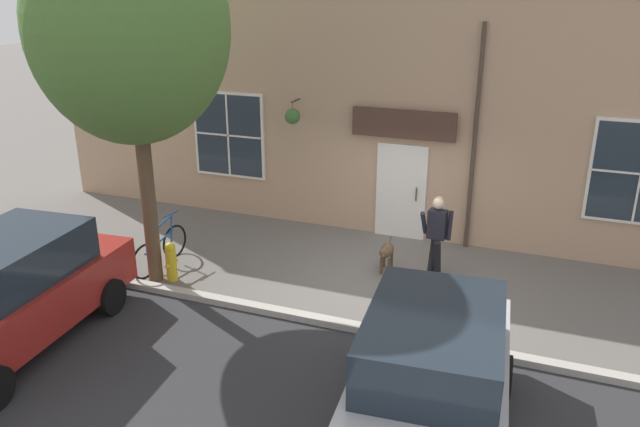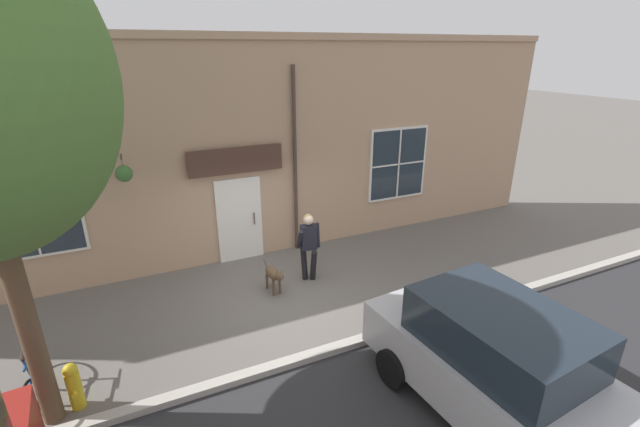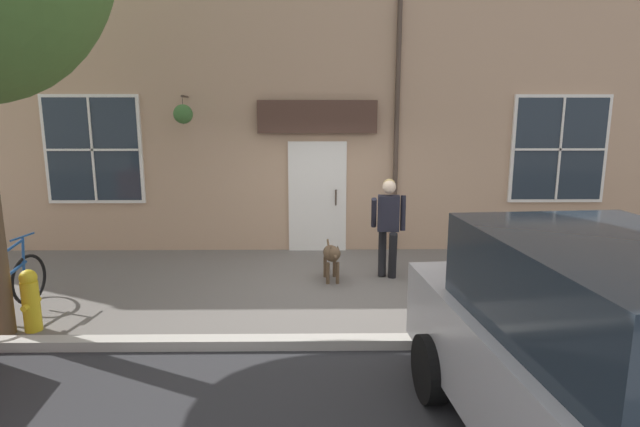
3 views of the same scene
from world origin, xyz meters
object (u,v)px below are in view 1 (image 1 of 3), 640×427
Objects in this scene: pedestrian_walking at (437,229)px; fire_hydrant at (171,261)px; leaning_bicycle at (160,249)px; dog_on_leash at (386,252)px; street_tree_by_curb at (136,35)px; parked_car_nearest_curb at (8,294)px; parked_car_mid_block at (429,386)px.

pedestrian_walking is 5.04m from fire_hydrant.
pedestrian_walking is 5.40m from leaning_bicycle.
street_tree_by_curb reaches higher than dog_on_leash.
parked_car_nearest_curb reaches higher than leaning_bicycle.
street_tree_by_curb is at bearing 164.95° from parked_car_nearest_curb.
parked_car_nearest_curb and parked_car_mid_block have the same top height.
parked_car_mid_block is at bearing 61.84° from leaning_bicycle.
pedestrian_walking reaches higher than dog_on_leash.
parked_car_mid_block is (2.74, 5.71, -3.62)m from street_tree_by_curb.
fire_hydrant is (-0.02, 0.26, -4.10)m from street_tree_by_curb.
leaning_bicycle is 0.70m from fire_hydrant.
dog_on_leash is 4.91m from parked_car_mid_block.
fire_hydrant is (1.79, -3.69, -0.04)m from dog_on_leash.
street_tree_by_curb is 4.11m from fire_hydrant.
leaning_bicycle is 2.27× the size of fire_hydrant.
pedestrian_walking is at bearing 106.90° from leaning_bicycle.
leaning_bicycle is at bearing -72.28° from dog_on_leash.
parked_car_nearest_curb is (3.22, -0.46, 0.50)m from leaning_bicycle.
street_tree_by_curb is at bearing -85.51° from fire_hydrant.
parked_car_mid_block is 6.12m from fire_hydrant.
leaning_bicycle is 3.29m from parked_car_nearest_curb.
dog_on_leash is 4.45m from leaning_bicycle.
street_tree_by_curb reaches higher than parked_car_nearest_curb.
parked_car_mid_block reaches higher than fire_hydrant.
dog_on_leash is 4.10m from fire_hydrant.
parked_car_nearest_curb reaches higher than dog_on_leash.
parked_car_nearest_curb is at bearing -45.74° from dog_on_leash.
parked_car_mid_block reaches higher than leaning_bicycle.
dog_on_leash is at bearing 134.26° from parked_car_nearest_curb.
dog_on_leash is at bearing 107.72° from leaning_bicycle.
street_tree_by_curb is 3.77× the size of leaning_bicycle.
fire_hydrant is (-2.78, 1.01, -0.48)m from parked_car_nearest_curb.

